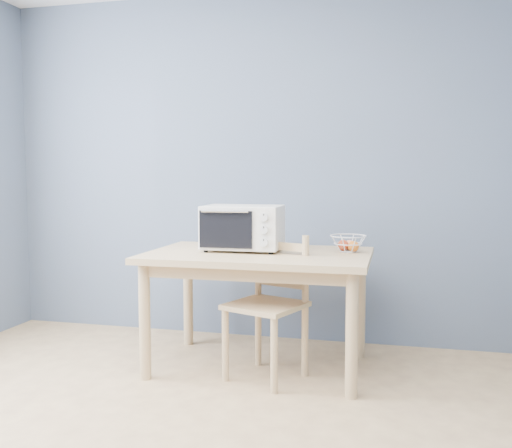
% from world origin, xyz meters
% --- Properties ---
extents(room, '(4.01, 4.51, 2.61)m').
position_xyz_m(room, '(0.00, 0.00, 1.30)').
color(room, tan).
rests_on(room, ground).
extents(dining_table, '(1.40, 0.90, 0.75)m').
position_xyz_m(dining_table, '(0.18, 1.55, 0.65)').
color(dining_table, tan).
rests_on(dining_table, ground).
extents(toaster_oven, '(0.51, 0.38, 0.29)m').
position_xyz_m(toaster_oven, '(0.04, 1.60, 0.90)').
color(toaster_oven, silver).
rests_on(toaster_oven, dining_table).
extents(fruit_basket, '(0.28, 0.28, 0.11)m').
position_xyz_m(fruit_basket, '(0.73, 1.70, 0.80)').
color(fruit_basket, silver).
rests_on(fruit_basket, dining_table).
extents(dining_chair, '(0.53, 0.53, 0.87)m').
position_xyz_m(dining_chair, '(0.28, 1.41, 0.43)').
color(dining_chair, tan).
rests_on(dining_chair, ground).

